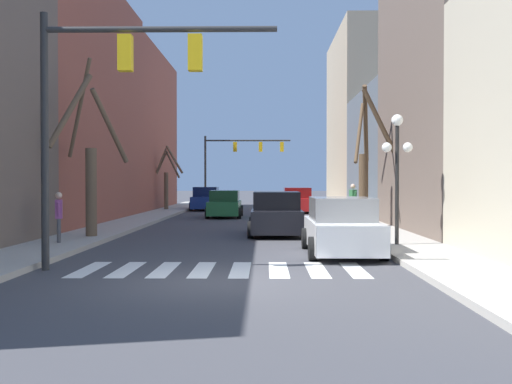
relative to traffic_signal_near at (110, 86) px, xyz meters
name	(u,v)px	position (x,y,z in m)	size (l,w,h in m)	color
ground_plane	(215,282)	(2.59, -1.61, -4.32)	(240.00, 240.00, 0.00)	#424247
sidewalk_right	(482,279)	(8.08, -1.61, -4.25)	(2.21, 90.00, 0.15)	#ADA89E
building_row_left	(54,113)	(-7.01, 16.10, 1.23)	(6.00, 45.39, 12.03)	#66564C
building_row_right	(425,112)	(12.19, 18.14, 1.49)	(6.00, 47.73, 13.98)	#BCB299
crosswalk_stripes	(222,270)	(2.59, 0.13, -4.32)	(6.75, 2.60, 0.01)	white
traffic_signal_near	(110,86)	(0.00, 0.00, 0.00)	(5.54, 0.28, 6.03)	#2D2D2D
traffic_signal_far	(238,153)	(1.26, 37.84, 0.19)	(7.47, 0.28, 6.03)	#2D2D2D
street_lamp_right_corner	(397,152)	(7.69, 4.51, -1.33)	(0.95, 0.36, 4.00)	black
car_parked_right_near	(276,215)	(4.06, 9.18, -3.53)	(2.16, 4.18, 1.69)	black
car_driving_away_lane	(225,205)	(1.28, 20.78, -3.59)	(2.02, 4.37, 1.57)	#236B38
car_parked_left_mid	(206,199)	(-0.63, 29.19, -3.54)	(2.09, 4.23, 1.69)	navy
car_parked_right_far	(342,228)	(5.81, 3.17, -3.56)	(2.09, 4.61, 1.63)	white
car_at_intersection	(297,201)	(5.79, 26.09, -3.54)	(2.14, 4.38, 1.67)	red
pedestrian_on_right_sidewalk	(59,213)	(-2.95, 4.97, -3.23)	(0.30, 0.68, 1.60)	#4C4C51
pedestrian_on_left_sidewalk	(353,199)	(7.97, 15.61, -3.10)	(0.34, 0.78, 1.81)	#282D47
street_tree_right_near	(167,179)	(-3.21, 27.78, -2.05)	(2.25, 1.53, 4.47)	brown
street_tree_right_mid	(367,163)	(8.08, 12.26, -1.44)	(2.44, 4.31, 6.17)	brown
street_tree_left_far	(89,163)	(-2.64, 7.27, -1.57)	(2.19, 3.09, 6.35)	brown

